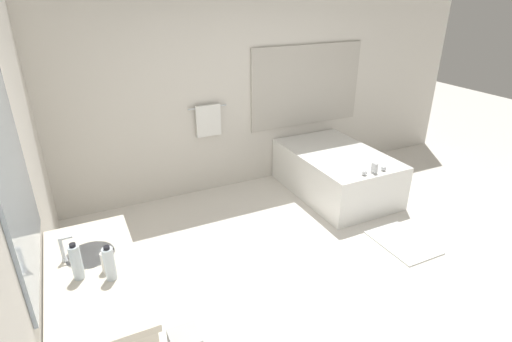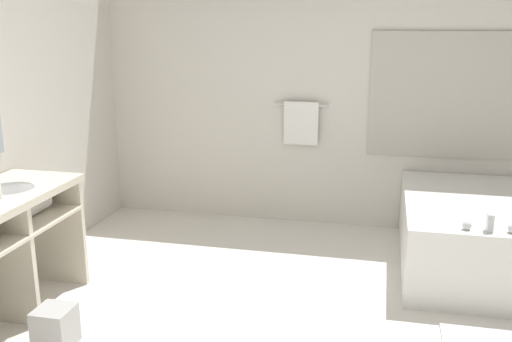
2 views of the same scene
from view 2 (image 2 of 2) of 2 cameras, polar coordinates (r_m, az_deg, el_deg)
wall_back_with_blinds at (r=5.33m, az=8.41°, el=8.62°), size 7.40×0.13×2.70m
bathtub at (r=4.78m, az=20.69°, el=-5.64°), size 1.03×1.59×0.69m
waste_bin at (r=3.74m, az=-19.44°, el=-14.51°), size 0.21×0.21×0.25m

